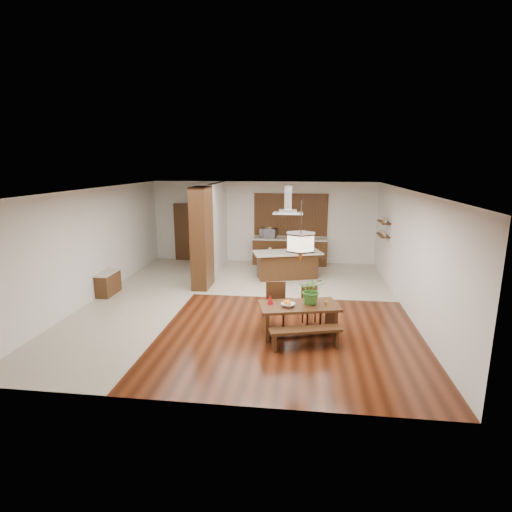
# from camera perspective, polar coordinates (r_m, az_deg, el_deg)

# --- Properties ---
(room_shell) EXTENTS (9.00, 9.04, 2.92)m
(room_shell) POSITION_cam_1_polar(r_m,az_deg,el_deg) (9.93, -1.72, 4.61)
(room_shell) COLOR #351509
(room_shell) RESTS_ON ground
(tile_hallway) EXTENTS (2.50, 9.00, 0.01)m
(tile_hallway) POSITION_cam_1_polar(r_m,az_deg,el_deg) (11.16, -15.82, -5.80)
(tile_hallway) COLOR beige
(tile_hallway) RESTS_ON ground
(tile_kitchen) EXTENTS (5.50, 4.00, 0.01)m
(tile_kitchen) POSITION_cam_1_polar(r_m,az_deg,el_deg) (12.71, 5.63, -3.05)
(tile_kitchen) COLOR beige
(tile_kitchen) RESTS_ON ground
(soffit_band) EXTENTS (8.00, 9.00, 0.02)m
(soffit_band) POSITION_cam_1_polar(r_m,az_deg,el_deg) (9.84, -1.76, 9.36)
(soffit_band) COLOR #38210E
(soffit_band) RESTS_ON room_shell
(partition_pier) EXTENTS (0.45, 1.00, 2.90)m
(partition_pier) POSITION_cam_1_polar(r_m,az_deg,el_deg) (11.47, -7.73, 2.55)
(partition_pier) COLOR black
(partition_pier) RESTS_ON ground
(partition_stub) EXTENTS (0.18, 2.40, 2.90)m
(partition_stub) POSITION_cam_1_polar(r_m,az_deg,el_deg) (13.49, -5.50, 4.18)
(partition_stub) COLOR silver
(partition_stub) RESTS_ON ground
(hallway_console) EXTENTS (0.37, 0.88, 0.63)m
(hallway_console) POSITION_cam_1_polar(r_m,az_deg,el_deg) (11.69, -20.35, -3.69)
(hallway_console) COLOR black
(hallway_console) RESTS_ON ground
(hallway_doorway) EXTENTS (1.10, 0.20, 2.10)m
(hallway_doorway) POSITION_cam_1_polar(r_m,az_deg,el_deg) (14.92, -9.45, 3.37)
(hallway_doorway) COLOR black
(hallway_doorway) RESTS_ON ground
(rear_counter) EXTENTS (2.60, 0.62, 0.95)m
(rear_counter) POSITION_cam_1_polar(r_m,az_deg,el_deg) (14.25, 4.84, 0.69)
(rear_counter) COLOR black
(rear_counter) RESTS_ON ground
(kitchen_window) EXTENTS (2.60, 0.08, 1.50)m
(kitchen_window) POSITION_cam_1_polar(r_m,az_deg,el_deg) (14.29, 4.98, 5.91)
(kitchen_window) COLOR #A67232
(kitchen_window) RESTS_ON room_shell
(shelf_lower) EXTENTS (0.26, 0.90, 0.04)m
(shelf_lower) POSITION_cam_1_polar(r_m,az_deg,el_deg) (12.72, 17.68, 2.85)
(shelf_lower) COLOR black
(shelf_lower) RESTS_ON room_shell
(shelf_upper) EXTENTS (0.26, 0.90, 0.04)m
(shelf_upper) POSITION_cam_1_polar(r_m,az_deg,el_deg) (12.66, 17.81, 4.64)
(shelf_upper) COLOR black
(shelf_upper) RESTS_ON room_shell
(dining_table) EXTENTS (1.77, 1.18, 0.68)m
(dining_table) POSITION_cam_1_polar(r_m,az_deg,el_deg) (8.42, 6.13, -8.07)
(dining_table) COLOR black
(dining_table) RESTS_ON ground
(dining_bench) EXTENTS (1.45, 0.68, 0.40)m
(dining_bench) POSITION_cam_1_polar(r_m,az_deg,el_deg) (8.01, 7.04, -11.55)
(dining_bench) COLOR black
(dining_bench) RESTS_ON ground
(dining_chair_left) EXTENTS (0.46, 0.46, 0.98)m
(dining_chair_left) POSITION_cam_1_polar(r_m,az_deg,el_deg) (8.80, 2.81, -7.09)
(dining_chair_left) COLOR black
(dining_chair_left) RESTS_ON ground
(dining_chair_right) EXTENTS (0.48, 0.48, 0.85)m
(dining_chair_right) POSITION_cam_1_polar(r_m,az_deg,el_deg) (8.99, 7.95, -7.22)
(dining_chair_right) COLOR black
(dining_chair_right) RESTS_ON ground
(pendant_lantern) EXTENTS (0.64, 0.64, 1.31)m
(pendant_lantern) POSITION_cam_1_polar(r_m,az_deg,el_deg) (7.96, 6.44, 3.75)
(pendant_lantern) COLOR beige
(pendant_lantern) RESTS_ON room_shell
(foliage_plant) EXTENTS (0.58, 0.52, 0.59)m
(foliage_plant) POSITION_cam_1_polar(r_m,az_deg,el_deg) (8.35, 7.99, -4.86)
(foliage_plant) COLOR #377226
(foliage_plant) RESTS_ON dining_table
(fruit_bowl) EXTENTS (0.35, 0.35, 0.07)m
(fruit_bowl) POSITION_cam_1_polar(r_m,az_deg,el_deg) (8.23, 4.60, -6.97)
(fruit_bowl) COLOR beige
(fruit_bowl) RESTS_ON dining_table
(napkin_cone) EXTENTS (0.15, 0.15, 0.21)m
(napkin_cone) POSITION_cam_1_polar(r_m,az_deg,el_deg) (8.32, 2.05, -6.19)
(napkin_cone) COLOR #A70B11
(napkin_cone) RESTS_ON dining_table
(gold_ornament) EXTENTS (0.08, 0.08, 0.09)m
(gold_ornament) POSITION_cam_1_polar(r_m,az_deg,el_deg) (8.38, 9.98, -6.66)
(gold_ornament) COLOR gold
(gold_ornament) RESTS_ON dining_table
(kitchen_island) EXTENTS (2.25, 1.48, 0.86)m
(kitchen_island) POSITION_cam_1_polar(r_m,az_deg,el_deg) (12.52, 4.46, -1.21)
(kitchen_island) COLOR black
(kitchen_island) RESTS_ON ground
(range_hood) EXTENTS (0.90, 0.55, 0.87)m
(range_hood) POSITION_cam_1_polar(r_m,az_deg,el_deg) (12.18, 4.63, 8.06)
(range_hood) COLOR silver
(range_hood) RESTS_ON room_shell
(island_cup) EXTENTS (0.17, 0.17, 0.11)m
(island_cup) POSITION_cam_1_polar(r_m,az_deg,el_deg) (12.30, 6.51, 0.75)
(island_cup) COLOR silver
(island_cup) RESTS_ON kitchen_island
(microwave) EXTENTS (0.63, 0.48, 0.32)m
(microwave) POSITION_cam_1_polar(r_m,az_deg,el_deg) (14.16, 1.76, 3.26)
(microwave) COLOR #BABCC2
(microwave) RESTS_ON rear_counter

